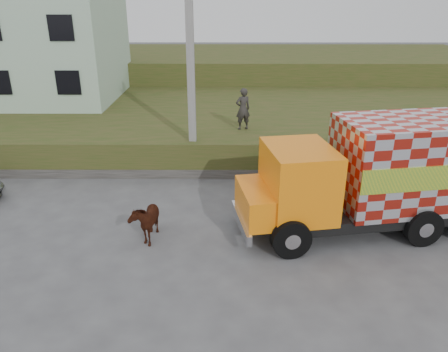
{
  "coord_description": "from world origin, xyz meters",
  "views": [
    {
      "loc": [
        0.38,
        -12.91,
        7.2
      ],
      "look_at": [
        0.33,
        1.19,
        1.3
      ],
      "focal_mm": 35.0,
      "sensor_mm": 36.0,
      "label": 1
    }
  ],
  "objects_px": {
    "utility_pole": "(191,79)",
    "cargo_truck": "(382,175)",
    "cow": "(146,219)",
    "pedestrian": "(243,109)"
  },
  "relations": [
    {
      "from": "cow",
      "to": "cargo_truck",
      "type": "bearing_deg",
      "value": 8.83
    },
    {
      "from": "utility_pole",
      "to": "cow",
      "type": "height_order",
      "value": "utility_pole"
    },
    {
      "from": "pedestrian",
      "to": "utility_pole",
      "type": "bearing_deg",
      "value": 17.55
    },
    {
      "from": "utility_pole",
      "to": "cargo_truck",
      "type": "distance_m",
      "value": 8.21
    },
    {
      "from": "utility_pole",
      "to": "cargo_truck",
      "type": "bearing_deg",
      "value": -36.47
    },
    {
      "from": "cargo_truck",
      "to": "pedestrian",
      "type": "distance_m",
      "value": 7.65
    },
    {
      "from": "cargo_truck",
      "to": "pedestrian",
      "type": "xyz_separation_m",
      "value": [
        -4.2,
        6.37,
        0.55
      ]
    },
    {
      "from": "cow",
      "to": "pedestrian",
      "type": "bearing_deg",
      "value": 68.49
    },
    {
      "from": "utility_pole",
      "to": "cargo_truck",
      "type": "relative_size",
      "value": 0.94
    },
    {
      "from": "cow",
      "to": "pedestrian",
      "type": "height_order",
      "value": "pedestrian"
    }
  ]
}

